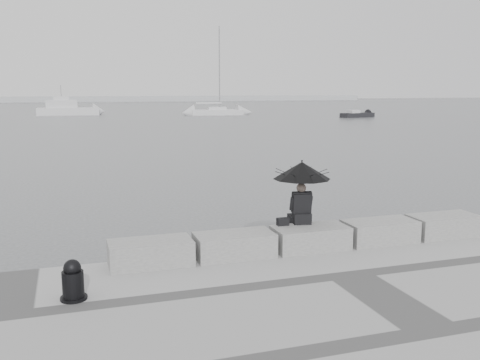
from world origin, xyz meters
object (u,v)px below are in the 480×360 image
object	(u,v)px
sailboat_right	(217,111)
motor_cruiser	(68,109)
seated_person	(302,177)
mooring_bollard	(73,283)
small_motorboat	(357,115)

from	to	relation	value
sailboat_right	motor_cruiser	distance (m)	21.91
seated_person	motor_cruiser	world-z (taller)	motor_cruiser
seated_person	mooring_bollard	bearing A→B (deg)	-151.52
mooring_bollard	motor_cruiser	world-z (taller)	motor_cruiser
seated_person	mooring_bollard	xyz separation A→B (m)	(-4.79, -1.67, -1.23)
mooring_bollard	sailboat_right	world-z (taller)	sailboat_right
sailboat_right	motor_cruiser	size ratio (longest dim) A/B	1.47
seated_person	small_motorboat	xyz separation A→B (m)	(33.30, 54.75, -1.70)
sailboat_right	small_motorboat	world-z (taller)	sailboat_right
seated_person	mooring_bollard	distance (m)	5.22
seated_person	sailboat_right	size ratio (longest dim) A/B	0.11
mooring_bollard	small_motorboat	world-z (taller)	mooring_bollard
mooring_bollard	small_motorboat	size ratio (longest dim) A/B	0.13
small_motorboat	motor_cruiser	bearing A→B (deg)	141.86
seated_person	sailboat_right	bearing A→B (deg)	85.30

